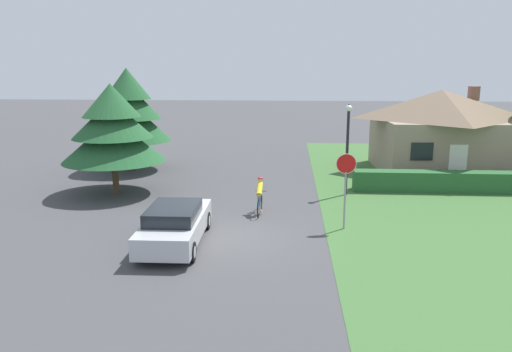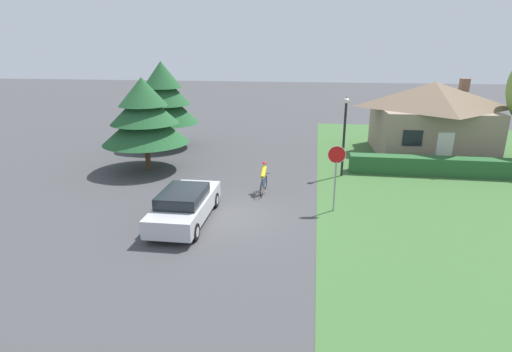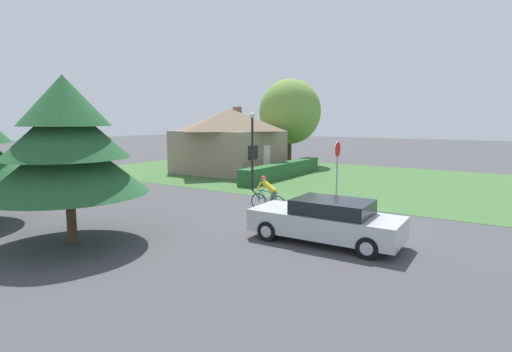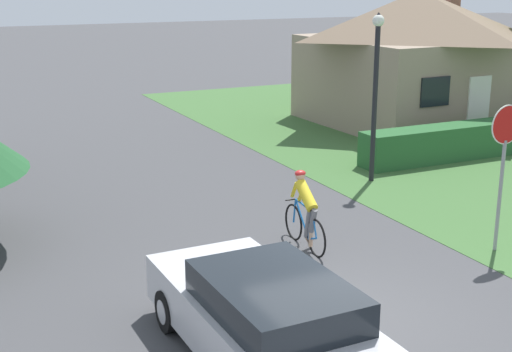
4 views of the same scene
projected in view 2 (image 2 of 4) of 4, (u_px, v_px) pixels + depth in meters
ground_plane at (233, 216)px, 16.22m from camera, size 140.00×140.00×0.00m
grass_verge_right at (492, 197)px, 18.38m from camera, size 16.00×36.00×0.01m
cottage_house at (431, 117)px, 25.33m from camera, size 7.32×6.90×4.74m
hedge_row at (435, 166)px, 21.43m from camera, size 9.05×0.90×0.98m
sedan_left_lane at (185, 205)px, 15.57m from camera, size 1.90×4.67×1.37m
cyclist at (264, 179)px, 18.64m from camera, size 0.44×1.71×1.50m
stop_sign at (336, 165)px, 16.20m from camera, size 0.73×0.07×2.81m
street_lamp at (345, 128)px, 20.64m from camera, size 0.29×0.29×4.21m
conifer_tall_near at (144, 115)px, 21.61m from camera, size 4.68×4.68×5.09m
conifer_tall_far at (163, 97)px, 26.63m from camera, size 4.65×4.65×5.76m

